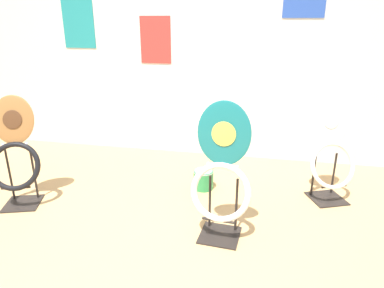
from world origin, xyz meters
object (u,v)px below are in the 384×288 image
Objects in this scene: paint_can at (203,179)px; toilet_seat_display_teal_sax at (221,179)px; toilet_seat_display_white_plain at (331,155)px; toilet_seat_display_woodgrain at (15,155)px.

toilet_seat_display_teal_sax is at bearing -70.84° from paint_can.
toilet_seat_display_white_plain reaches higher than paint_can.
toilet_seat_display_teal_sax is 0.84m from paint_can.
toilet_seat_display_woodgrain is at bearing -158.11° from paint_can.
toilet_seat_display_teal_sax is at bearing -138.02° from toilet_seat_display_white_plain.
toilet_seat_display_teal_sax is 5.25× the size of paint_can.
toilet_seat_display_woodgrain is at bearing -166.25° from toilet_seat_display_white_plain.
paint_can is (-0.25, 0.71, -0.36)m from toilet_seat_display_teal_sax.
toilet_seat_display_white_plain is 1.12m from paint_can.
toilet_seat_display_woodgrain reaches higher than toilet_seat_display_white_plain.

